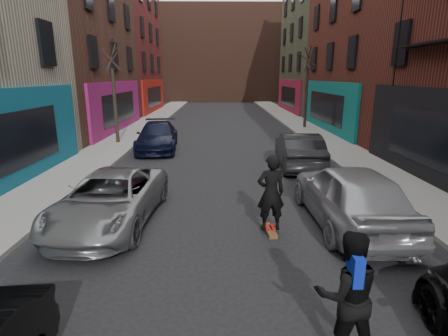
{
  "coord_description": "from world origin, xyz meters",
  "views": [
    {
      "loc": [
        -0.25,
        -2.24,
        3.9
      ],
      "look_at": [
        -0.13,
        6.43,
        1.6
      ],
      "focal_mm": 28.0,
      "sensor_mm": 36.0,
      "label": 1
    }
  ],
  "objects_px": {
    "tree_left_far": "(113,85)",
    "skateboarder": "(271,193)",
    "tree_right_far": "(307,81)",
    "parked_left_far": "(110,199)",
    "parked_left_end": "(157,136)",
    "pedestrian": "(347,294)",
    "parked_right_end": "(299,150)",
    "skateboard": "(269,231)",
    "parked_right_far": "(349,194)"
  },
  "relations": [
    {
      "from": "parked_left_end",
      "to": "skateboarder",
      "type": "height_order",
      "value": "skateboarder"
    },
    {
      "from": "skateboarder",
      "to": "tree_left_far",
      "type": "bearing_deg",
      "value": -66.63
    },
    {
      "from": "skateboard",
      "to": "pedestrian",
      "type": "bearing_deg",
      "value": -90.74
    },
    {
      "from": "parked_right_far",
      "to": "tree_right_far",
      "type": "bearing_deg",
      "value": -101.0
    },
    {
      "from": "skateboarder",
      "to": "pedestrian",
      "type": "bearing_deg",
      "value": 89.26
    },
    {
      "from": "parked_left_far",
      "to": "parked_right_end",
      "type": "height_order",
      "value": "parked_right_end"
    },
    {
      "from": "skateboard",
      "to": "skateboarder",
      "type": "distance_m",
      "value": 1.02
    },
    {
      "from": "parked_left_end",
      "to": "pedestrian",
      "type": "relative_size",
      "value": 2.66
    },
    {
      "from": "tree_left_far",
      "to": "skateboard",
      "type": "relative_size",
      "value": 8.12
    },
    {
      "from": "skateboard",
      "to": "parked_right_far",
      "type": "bearing_deg",
      "value": 4.96
    },
    {
      "from": "tree_left_far",
      "to": "tree_right_far",
      "type": "bearing_deg",
      "value": 25.82
    },
    {
      "from": "parked_left_far",
      "to": "pedestrian",
      "type": "height_order",
      "value": "pedestrian"
    },
    {
      "from": "tree_right_far",
      "to": "skateboarder",
      "type": "bearing_deg",
      "value": -106.01
    },
    {
      "from": "skateboard",
      "to": "parked_right_end",
      "type": "bearing_deg",
      "value": 64.07
    },
    {
      "from": "tree_right_far",
      "to": "parked_right_end",
      "type": "distance_m",
      "value": 12.14
    },
    {
      "from": "tree_left_far",
      "to": "parked_left_far",
      "type": "height_order",
      "value": "tree_left_far"
    },
    {
      "from": "parked_left_end",
      "to": "skateboard",
      "type": "bearing_deg",
      "value": -70.92
    },
    {
      "from": "parked_left_far",
      "to": "parked_right_far",
      "type": "height_order",
      "value": "parked_right_far"
    },
    {
      "from": "tree_left_far",
      "to": "pedestrian",
      "type": "relative_size",
      "value": 3.42
    },
    {
      "from": "parked_left_end",
      "to": "skateboarder",
      "type": "distance_m",
      "value": 11.46
    },
    {
      "from": "parked_right_far",
      "to": "skateboard",
      "type": "distance_m",
      "value": 2.36
    },
    {
      "from": "parked_left_end",
      "to": "parked_left_far",
      "type": "bearing_deg",
      "value": -92.44
    },
    {
      "from": "tree_left_far",
      "to": "skateboarder",
      "type": "height_order",
      "value": "tree_left_far"
    },
    {
      "from": "parked_left_end",
      "to": "pedestrian",
      "type": "distance_m",
      "value": 15.36
    },
    {
      "from": "parked_right_end",
      "to": "skateboarder",
      "type": "relative_size",
      "value": 2.37
    },
    {
      "from": "parked_left_end",
      "to": "parked_right_end",
      "type": "bearing_deg",
      "value": -34.59
    },
    {
      "from": "skateboard",
      "to": "parked_left_end",
      "type": "bearing_deg",
      "value": 106.16
    },
    {
      "from": "parked_left_far",
      "to": "skateboard",
      "type": "distance_m",
      "value": 4.34
    },
    {
      "from": "tree_right_far",
      "to": "parked_left_far",
      "type": "distance_m",
      "value": 19.9
    },
    {
      "from": "parked_left_far",
      "to": "parked_right_end",
      "type": "bearing_deg",
      "value": 46.18
    },
    {
      "from": "skateboard",
      "to": "skateboarder",
      "type": "bearing_deg",
      "value": 0.0
    },
    {
      "from": "pedestrian",
      "to": "parked_right_far",
      "type": "bearing_deg",
      "value": -111.07
    },
    {
      "from": "parked_left_end",
      "to": "pedestrian",
      "type": "height_order",
      "value": "pedestrian"
    },
    {
      "from": "pedestrian",
      "to": "skateboard",
      "type": "bearing_deg",
      "value": -83.63
    },
    {
      "from": "tree_left_far",
      "to": "parked_right_end",
      "type": "xyz_separation_m",
      "value": [
        9.4,
        -5.44,
        -2.62
      ]
    },
    {
      "from": "parked_left_end",
      "to": "pedestrian",
      "type": "bearing_deg",
      "value": -75.31
    },
    {
      "from": "tree_left_far",
      "to": "skateboarder",
      "type": "xyz_separation_m",
      "value": [
        7.23,
        -12.01,
        -2.31
      ]
    },
    {
      "from": "parked_left_end",
      "to": "skateboarder",
      "type": "xyz_separation_m",
      "value": [
        4.63,
        -10.47,
        0.34
      ]
    },
    {
      "from": "parked_left_end",
      "to": "skateboard",
      "type": "distance_m",
      "value": 11.47
    },
    {
      "from": "parked_left_end",
      "to": "parked_right_far",
      "type": "distance_m",
      "value": 12.08
    },
    {
      "from": "parked_left_end",
      "to": "parked_right_far",
      "type": "bearing_deg",
      "value": -60.52
    },
    {
      "from": "tree_left_far",
      "to": "parked_left_far",
      "type": "relative_size",
      "value": 1.31
    },
    {
      "from": "parked_right_end",
      "to": "skateboarder",
      "type": "height_order",
      "value": "skateboarder"
    },
    {
      "from": "parked_right_far",
      "to": "pedestrian",
      "type": "xyz_separation_m",
      "value": [
        -1.68,
        -4.5,
        0.11
      ]
    },
    {
      "from": "tree_left_far",
      "to": "tree_right_far",
      "type": "relative_size",
      "value": 0.96
    },
    {
      "from": "parked_left_far",
      "to": "parked_left_end",
      "type": "height_order",
      "value": "parked_left_end"
    },
    {
      "from": "tree_right_far",
      "to": "parked_right_far",
      "type": "xyz_separation_m",
      "value": [
        -3.0,
        -17.53,
        -2.68
      ]
    },
    {
      "from": "tree_right_far",
      "to": "parked_left_far",
      "type": "xyz_separation_m",
      "value": [
        -9.4,
        -17.31,
        -2.84
      ]
    },
    {
      "from": "tree_left_far",
      "to": "parked_right_end",
      "type": "bearing_deg",
      "value": -30.04
    },
    {
      "from": "parked_right_far",
      "to": "skateboard",
      "type": "relative_size",
      "value": 6.24
    }
  ]
}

